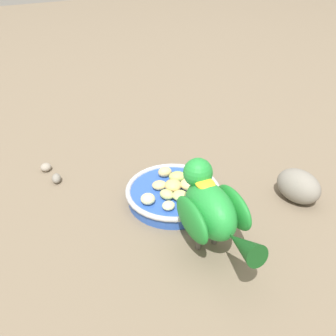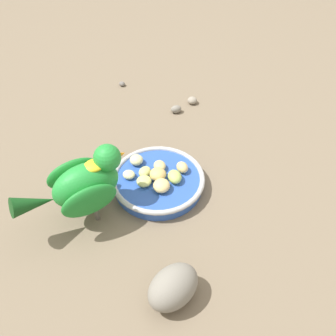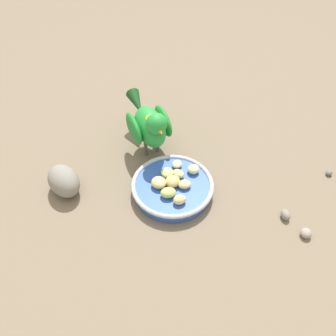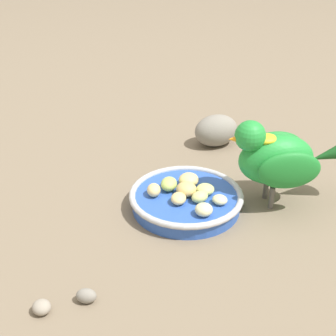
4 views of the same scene
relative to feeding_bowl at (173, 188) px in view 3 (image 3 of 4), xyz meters
name	(u,v)px [view 3 (image 3 of 4)]	position (x,y,z in m)	size (l,w,h in m)	color
ground_plane	(176,190)	(0.00, -0.01, -0.02)	(4.00, 4.00, 0.00)	#756651
feeding_bowl	(173,188)	(0.00, 0.00, 0.00)	(0.18, 0.18, 0.03)	#2D56B7
apple_piece_0	(172,180)	(0.01, 0.00, 0.02)	(0.03, 0.03, 0.02)	tan
apple_piece_1	(180,200)	(-0.05, 0.01, 0.02)	(0.03, 0.02, 0.02)	#E5C67F
apple_piece_2	(184,184)	(-0.01, -0.02, 0.02)	(0.03, 0.02, 0.02)	#E5C67F
apple_piece_3	(168,193)	(-0.02, 0.02, 0.02)	(0.03, 0.03, 0.02)	#B2CC66
apple_piece_4	(193,169)	(0.02, -0.06, 0.02)	(0.03, 0.03, 0.02)	beige
apple_piece_5	(167,173)	(0.03, 0.00, 0.02)	(0.03, 0.03, 0.02)	#C6D17A
apple_piece_6	(178,174)	(0.02, -0.02, 0.02)	(0.03, 0.02, 0.02)	#C6D17A
apple_piece_7	(177,164)	(0.05, -0.03, 0.02)	(0.02, 0.02, 0.01)	beige
apple_piece_8	(159,183)	(0.01, 0.03, 0.02)	(0.03, 0.03, 0.02)	#E5C67F
parrot	(149,124)	(0.15, 0.00, 0.07)	(0.21, 0.10, 0.15)	#59544C
rock_large	(64,181)	(0.10, 0.22, 0.02)	(0.09, 0.06, 0.06)	gray
pebble_0	(329,173)	(-0.09, -0.36, -0.01)	(0.02, 0.01, 0.01)	slate
pebble_1	(285,215)	(-0.15, -0.19, -0.01)	(0.03, 0.02, 0.02)	gray
pebble_2	(306,233)	(-0.21, -0.21, -0.01)	(0.02, 0.02, 0.02)	gray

